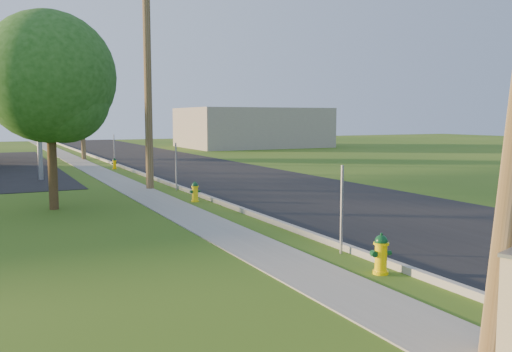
{
  "coord_description": "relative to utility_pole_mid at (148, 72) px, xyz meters",
  "views": [
    {
      "loc": [
        -6.77,
        -5.62,
        3.05
      ],
      "look_at": [
        0.0,
        8.0,
        1.4
      ],
      "focal_mm": 38.0,
      "sensor_mm": 36.0,
      "label": 1
    }
  ],
  "objects": [
    {
      "name": "hydrant_mid",
      "position": [
        0.51,
        -4.22,
        -4.59
      ],
      "size": [
        0.38,
        0.34,
        0.75
      ],
      "color": "yellow",
      "rests_on": "ground"
    },
    {
      "name": "distant_building",
      "position": [
        18.6,
        28.0,
        -2.95
      ],
      "size": [
        14.0,
        10.0,
        4.0
      ],
      "primitive_type": "cube",
      "color": "gray",
      "rests_on": "ground"
    },
    {
      "name": "hydrant_near",
      "position": [
        0.61,
        -14.46,
        -4.56
      ],
      "size": [
        0.42,
        0.38,
        0.81
      ],
      "color": "#FFD301",
      "rests_on": "ground"
    },
    {
      "name": "hydrant_far",
      "position": [
        0.54,
        9.75,
        -4.63
      ],
      "size": [
        0.34,
        0.31,
        0.66
      ],
      "color": "#FFBD00",
      "rests_on": "ground"
    },
    {
      "name": "sign_post_mid",
      "position": [
        0.85,
        -1.0,
        -3.95
      ],
      "size": [
        0.05,
        0.04,
        2.0
      ],
      "primitive_type": "cube",
      "color": "gray",
      "rests_on": "ground"
    },
    {
      "name": "curb",
      "position": [
        1.1,
        -7.0,
        -4.88
      ],
      "size": [
        0.15,
        120.0,
        0.15
      ],
      "primitive_type": "cube",
      "color": "#9F9C91",
      "rests_on": "ground"
    },
    {
      "name": "utility_pole_far",
      "position": [
        0.0,
        18.0,
        -0.15
      ],
      "size": [
        1.4,
        0.32,
        9.5
      ],
      "color": "brown",
      "rests_on": "ground"
    },
    {
      "name": "utility_pole_mid",
      "position": [
        0.0,
        0.0,
        0.0
      ],
      "size": [
        1.4,
        0.32,
        9.8
      ],
      "color": "brown",
      "rests_on": "ground"
    },
    {
      "name": "sidewalk",
      "position": [
        -0.65,
        -7.0,
        -4.94
      ],
      "size": [
        1.5,
        120.0,
        0.03
      ],
      "primitive_type": "cube",
      "color": "gray",
      "rests_on": "ground"
    },
    {
      "name": "ground_plane",
      "position": [
        0.6,
        -17.0,
        -4.95
      ],
      "size": [
        140.0,
        140.0,
        0.0
      ],
      "primitive_type": "plane",
      "color": "#2B5413",
      "rests_on": "ground"
    },
    {
      "name": "sign_post_near",
      "position": [
        0.85,
        -12.8,
        -3.95
      ],
      "size": [
        0.05,
        0.04,
        2.0
      ],
      "primitive_type": "cube",
      "color": "gray",
      "rests_on": "ground"
    },
    {
      "name": "tree_verge",
      "position": [
        -4.17,
        -3.74,
        -0.77
      ],
      "size": [
        4.29,
        4.29,
        6.5
      ],
      "color": "#3C2816",
      "rests_on": "ground"
    },
    {
      "name": "road",
      "position": [
        5.1,
        -7.0,
        -4.94
      ],
      "size": [
        8.0,
        120.0,
        0.02
      ],
      "primitive_type": "cube",
      "color": "black",
      "rests_on": "ground"
    },
    {
      "name": "price_pylon",
      "position": [
        -3.9,
        5.5,
        0.48
      ],
      "size": [
        0.34,
        2.04,
        6.85
      ],
      "color": "gray",
      "rests_on": "ground"
    },
    {
      "name": "sign_post_far",
      "position": [
        0.85,
        11.2,
        -3.95
      ],
      "size": [
        0.05,
        0.04,
        2.0
      ],
      "primitive_type": "cube",
      "color": "gray",
      "rests_on": "ground"
    }
  ]
}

